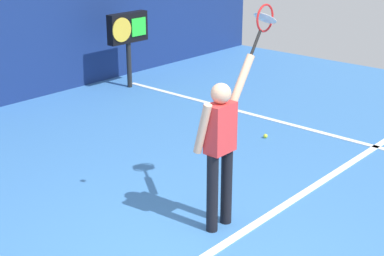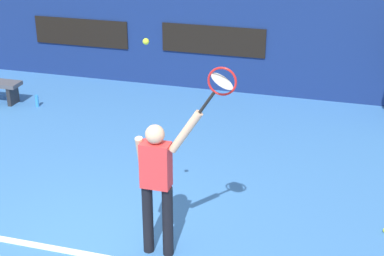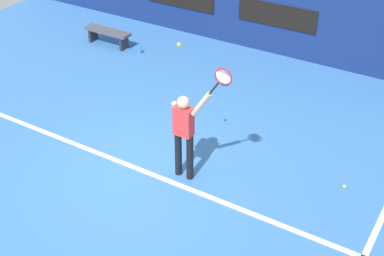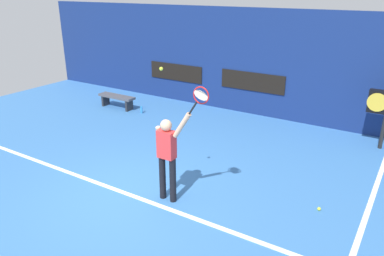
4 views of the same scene
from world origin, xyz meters
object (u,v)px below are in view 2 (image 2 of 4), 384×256
Objects in this scene: tennis_racket at (220,84)px; tennis_ball at (146,41)px; tennis_player at (157,179)px; water_bottle at (37,101)px.

tennis_ball is at bearing -179.63° from tennis_racket.
tennis_racket is at bearing 0.37° from tennis_ball.
tennis_player is 5.60m from water_bottle.
tennis_racket is 0.89m from tennis_ball.
water_bottle is (-3.83, 3.92, -2.52)m from tennis_ball.
tennis_ball is 6.03m from water_bottle.
water_bottle is at bearing 139.78° from tennis_racket.
water_bottle is at bearing 134.30° from tennis_ball.
tennis_ball is (-0.80, -0.01, 0.39)m from tennis_racket.
tennis_ball is at bearing -45.70° from water_bottle.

